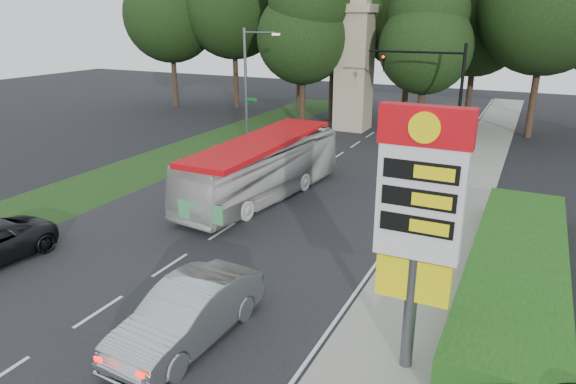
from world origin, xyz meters
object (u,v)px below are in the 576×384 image
at_px(transit_bus, 263,169).
at_px(streetlight_signs, 248,81).
at_px(sedan_silver, 188,314).
at_px(gas_station_pylon, 419,209).
at_px(monument, 354,65).
at_px(traffic_signal_mast, 440,85).

bearing_deg(transit_bus, streetlight_signs, 130.18).
xyz_separation_m(transit_bus, sedan_silver, (3.91, -11.52, -0.65)).
height_order(transit_bus, sedan_silver, transit_bus).
height_order(gas_station_pylon, monument, monument).
bearing_deg(gas_station_pylon, monument, 111.80).
distance_m(gas_station_pylon, monument, 30.17).
distance_m(traffic_signal_mast, transit_bus, 13.80).
relative_size(monument, sedan_silver, 1.91).
bearing_deg(streetlight_signs, gas_station_pylon, -51.04).
bearing_deg(gas_station_pylon, sedan_silver, -165.88).
bearing_deg(sedan_silver, monument, 103.09).
distance_m(gas_station_pylon, transit_bus, 14.28).
relative_size(gas_station_pylon, transit_bus, 0.63).
bearing_deg(sedan_silver, streetlight_signs, 118.53).
distance_m(monument, transit_bus, 18.35).
distance_m(gas_station_pylon, traffic_signal_mast, 22.29).
bearing_deg(traffic_signal_mast, sedan_silver, -95.50).
height_order(monument, sedan_silver, monument).
bearing_deg(monument, streetlight_signs, -121.97).
xyz_separation_m(gas_station_pylon, transit_bus, (-9.69, 10.07, -2.93)).
bearing_deg(monument, sedan_silver, -79.57).
bearing_deg(gas_station_pylon, transit_bus, 133.91).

